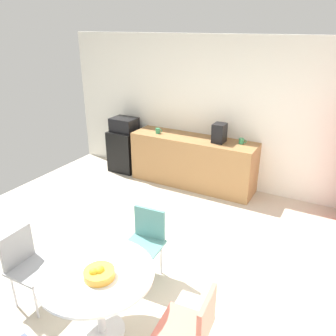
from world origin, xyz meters
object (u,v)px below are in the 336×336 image
(round_table, at_px, (97,284))
(mug_green, at_px, (158,131))
(mug_white, at_px, (241,141))
(coffee_maker, at_px, (219,133))
(microwave, at_px, (124,125))
(chair_coral, at_px, (195,324))
(chair_teal, at_px, (146,236))
(chair_gray, at_px, (25,259))
(fruit_bowl, at_px, (99,273))
(mini_fridge, at_px, (126,150))

(round_table, relative_size, mug_green, 8.05)
(round_table, bearing_deg, mug_white, 86.74)
(mug_white, height_order, coffee_maker, coffee_maker)
(microwave, relative_size, mug_white, 3.72)
(microwave, height_order, chair_coral, microwave)
(chair_teal, distance_m, chair_gray, 1.29)
(chair_teal, height_order, mug_green, mug_green)
(microwave, distance_m, chair_coral, 4.53)
(chair_coral, relative_size, fruit_bowl, 3.07)
(microwave, bearing_deg, chair_coral, -47.48)
(mug_white, bearing_deg, chair_coral, -77.87)
(coffee_maker, bearing_deg, round_table, -87.25)
(microwave, distance_m, round_table, 4.02)
(chair_coral, height_order, mug_white, mug_white)
(round_table, bearing_deg, microwave, 121.91)
(mini_fridge, distance_m, round_table, 4.01)
(microwave, distance_m, fruit_bowl, 4.08)
(microwave, bearing_deg, chair_teal, -50.30)
(chair_coral, bearing_deg, fruit_bowl, -172.35)
(chair_teal, xyz_separation_m, coffee_maker, (-0.09, 2.46, 0.54))
(chair_teal, bearing_deg, chair_coral, -40.63)
(chair_gray, relative_size, fruit_bowl, 3.07)
(mini_fridge, bearing_deg, chair_teal, -50.30)
(round_table, relative_size, fruit_bowl, 3.84)
(microwave, xyz_separation_m, chair_teal, (2.05, -2.46, -0.42))
(fruit_bowl, bearing_deg, chair_gray, 178.74)
(microwave, xyz_separation_m, round_table, (2.12, -3.40, -0.36))
(chair_teal, distance_m, mug_green, 2.73)
(chair_coral, xyz_separation_m, chair_gray, (-1.87, -0.09, 0.00))
(fruit_bowl, distance_m, mug_white, 3.54)
(chair_coral, distance_m, mug_white, 3.52)
(mug_green, bearing_deg, coffee_maker, 3.47)
(mug_white, distance_m, mug_green, 1.52)
(chair_teal, bearing_deg, chair_gray, -132.21)
(chair_gray, height_order, coffee_maker, coffee_maker)
(chair_coral, distance_m, fruit_bowl, 0.90)
(round_table, xyz_separation_m, chair_teal, (-0.07, 0.93, -0.06))
(round_table, xyz_separation_m, chair_gray, (-0.94, -0.02, -0.06))
(mini_fridge, xyz_separation_m, microwave, (-0.00, 0.00, 0.53))
(mini_fridge, height_order, microwave, microwave)
(microwave, height_order, mug_white, microwave)
(microwave, relative_size, round_table, 0.46)
(mug_white, bearing_deg, chair_gray, -107.91)
(mini_fridge, distance_m, microwave, 0.53)
(chair_coral, xyz_separation_m, fruit_bowl, (-0.86, -0.12, 0.25))
(chair_gray, height_order, fruit_bowl, fruit_bowl)
(fruit_bowl, bearing_deg, mini_fridge, 122.45)
(mini_fridge, bearing_deg, chair_gray, -70.97)
(chair_coral, bearing_deg, mug_white, 102.13)
(microwave, bearing_deg, mini_fridge, 0.00)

